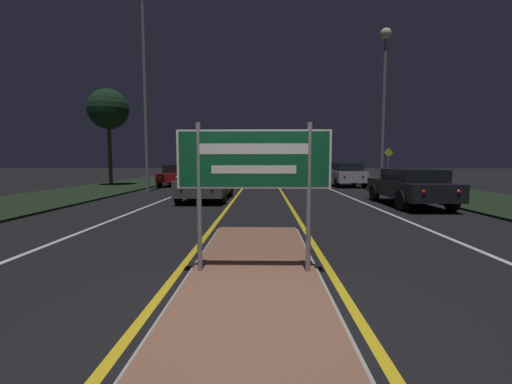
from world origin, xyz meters
The scene contains 20 objects.
ground_plane centered at (0.00, 0.00, 0.00)m, with size 160.00×160.00×0.00m, color black.
median_island centered at (0.00, 1.41, 0.04)m, with size 1.93×6.70×0.10m.
verge_left centered at (-9.50, 20.00, 0.04)m, with size 5.00×100.00×0.08m.
verge_right centered at (9.50, 20.00, 0.04)m, with size 5.00×100.00×0.08m.
centre_line_yellow_left centered at (-1.16, 25.00, 0.00)m, with size 0.12×70.00×0.01m.
centre_line_yellow_right centered at (1.16, 25.00, 0.00)m, with size 0.12×70.00×0.01m.
lane_line_white_left centered at (-4.20, 25.00, 0.00)m, with size 0.12×70.00×0.01m.
lane_line_white_right centered at (4.20, 25.00, 0.00)m, with size 0.12×70.00×0.01m.
edge_line_white_left centered at (-7.20, 25.00, 0.00)m, with size 0.10×70.00×0.01m.
edge_line_white_right centered at (7.20, 25.00, 0.00)m, with size 0.10×70.00×0.01m.
highway_sign centered at (0.00, 1.40, 1.61)m, with size 2.17×0.07×2.12m.
streetlight_left_near centered at (-6.29, 15.40, 7.89)m, with size 0.64×0.64×11.50m.
streetlight_right_near centered at (6.55, 15.29, 5.93)m, with size 0.59×0.59×8.64m.
car_receding_0 centered at (5.69, 9.57, 0.75)m, with size 1.90×4.72×1.39m.
car_receding_1 centered at (5.70, 19.61, 0.82)m, with size 1.97×4.06×1.55m.
car_approaching_0 centered at (-2.33, 11.43, 0.74)m, with size 2.02×4.56×1.41m.
car_approaching_1 centered at (-5.88, 20.34, 0.75)m, with size 1.87×4.40×1.43m.
car_approaching_2 centered at (-2.68, 31.66, 0.77)m, with size 1.88×4.83×1.41m.
warning_sign centered at (8.49, 19.68, 1.57)m, with size 0.60×0.06×2.49m.
roadside_palm_left centered at (-10.19, 19.50, 5.11)m, with size 2.65×2.65×6.40m.
Camera 1 is at (0.13, -3.42, 1.68)m, focal length 24.00 mm.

